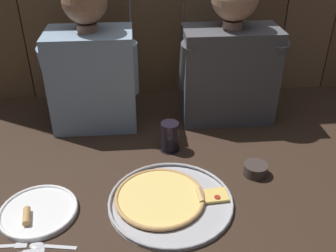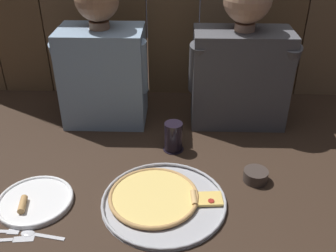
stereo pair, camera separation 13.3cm
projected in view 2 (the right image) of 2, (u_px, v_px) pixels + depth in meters
ground_plane at (168, 185)px, 1.33m from camera, size 3.20×3.20×0.00m
pizza_tray at (160, 199)px, 1.26m from camera, size 0.41×0.41×0.03m
dinner_plate at (35, 201)px, 1.25m from camera, size 0.25×0.25×0.03m
drinking_glass at (173, 137)px, 1.49m from camera, size 0.08×0.08×0.12m
dipping_bowl at (256, 175)px, 1.34m from camera, size 0.09×0.09×0.04m
table_fork at (0, 231)px, 1.15m from camera, size 0.13×0.02×0.01m
table_knife at (8, 240)px, 1.12m from camera, size 0.16×0.03×0.01m
table_spoon at (35, 234)px, 1.14m from camera, size 0.14×0.04×0.01m
diner_left at (102, 61)px, 1.59m from camera, size 0.38×0.23×0.62m
diner_right at (241, 59)px, 1.57m from camera, size 0.43×0.22×0.63m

